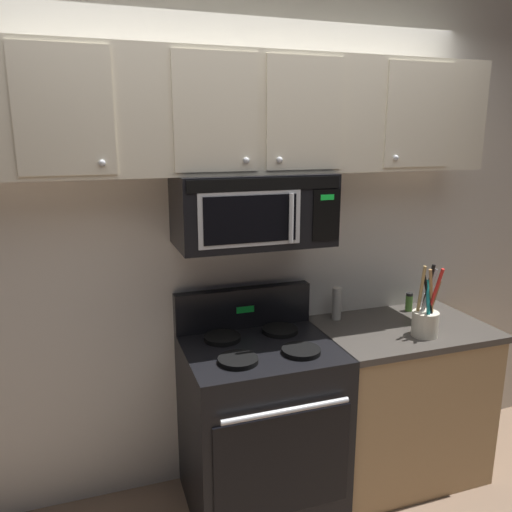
% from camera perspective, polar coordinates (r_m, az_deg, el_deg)
% --- Properties ---
extents(back_wall, '(5.20, 0.10, 2.70)m').
position_cam_1_polar(back_wall, '(2.77, -2.01, 1.39)').
color(back_wall, silver).
rests_on(back_wall, ground_plane).
extents(stove_range, '(0.76, 0.69, 1.12)m').
position_cam_1_polar(stove_range, '(2.78, 0.46, -18.28)').
color(stove_range, black).
rests_on(stove_range, ground_plane).
extents(over_range_microwave, '(0.76, 0.43, 0.35)m').
position_cam_1_polar(over_range_microwave, '(2.50, -0.38, 5.29)').
color(over_range_microwave, black).
extents(upper_cabinets, '(2.50, 0.36, 0.55)m').
position_cam_1_polar(upper_cabinets, '(2.50, -0.63, 15.64)').
color(upper_cabinets, beige).
extents(counter_segment, '(0.93, 0.65, 0.90)m').
position_cam_1_polar(counter_segment, '(3.13, 15.62, -15.22)').
color(counter_segment, tan).
rests_on(counter_segment, ground_plane).
extents(utensil_crock_cream, '(0.14, 0.14, 0.38)m').
position_cam_1_polar(utensil_crock_cream, '(2.81, 18.56, -6.65)').
color(utensil_crock_cream, beige).
rests_on(utensil_crock_cream, counter_segment).
extents(salt_shaker, '(0.04, 0.04, 0.10)m').
position_cam_1_polar(salt_shaker, '(3.23, 18.63, -4.92)').
color(salt_shaker, white).
rests_on(salt_shaker, counter_segment).
extents(pepper_mill, '(0.05, 0.05, 0.19)m').
position_cam_1_polar(pepper_mill, '(2.94, 9.09, -5.31)').
color(pepper_mill, '#B7B2A8').
rests_on(pepper_mill, counter_segment).
extents(spice_jar, '(0.04, 0.04, 0.11)m').
position_cam_1_polar(spice_jar, '(3.18, 16.85, -4.99)').
color(spice_jar, '#4C7F33').
rests_on(spice_jar, counter_segment).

